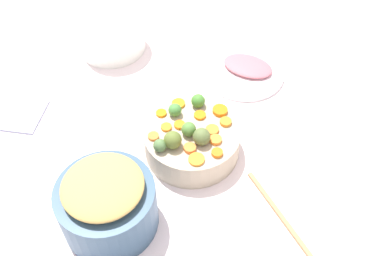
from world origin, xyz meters
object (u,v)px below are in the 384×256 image
(wooden_spoon, at_px, (307,251))
(casserole_dish, at_px, (111,33))
(serving_bowl_carrots, at_px, (192,141))
(metal_pot, at_px, (108,207))
(ham_plate, at_px, (244,72))

(wooden_spoon, height_order, casserole_dish, casserole_dish)
(serving_bowl_carrots, bearing_deg, casserole_dish, 134.19)
(serving_bowl_carrots, xyz_separation_m, metal_pot, (-0.13, -0.23, 0.02))
(wooden_spoon, distance_m, ham_plate, 0.56)
(serving_bowl_carrots, bearing_deg, wooden_spoon, -35.66)
(casserole_dish, bearing_deg, ham_plate, -4.06)
(wooden_spoon, height_order, ham_plate, same)
(casserole_dish, relative_size, ham_plate, 0.86)
(ham_plate, bearing_deg, casserole_dish, 175.94)
(metal_pot, height_order, casserole_dish, metal_pot)
(metal_pot, height_order, wooden_spoon, metal_pot)
(metal_pot, relative_size, casserole_dish, 1.03)
(metal_pot, relative_size, ham_plate, 0.88)
(casserole_dish, xyz_separation_m, ham_plate, (0.41, -0.03, -0.05))
(serving_bowl_carrots, height_order, casserole_dish, casserole_dish)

